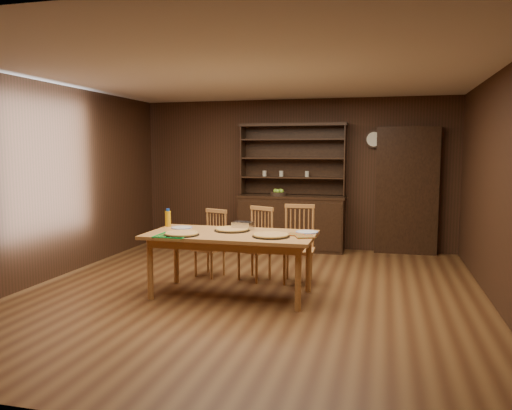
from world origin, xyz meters
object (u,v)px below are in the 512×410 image
(chair_center, at_px, (258,241))
(chair_right, at_px, (299,241))
(dining_table, at_px, (231,240))
(chair_left, at_px, (213,241))
(china_hutch, at_px, (292,215))
(juice_bottle, at_px, (168,218))

(chair_center, distance_m, chair_right, 0.55)
(dining_table, distance_m, chair_left, 1.05)
(china_hutch, relative_size, chair_right, 2.15)
(china_hutch, distance_m, chair_right, 2.13)
(chair_right, height_order, juice_bottle, chair_right)
(china_hutch, xyz_separation_m, chair_right, (0.48, -2.08, -0.06))
(china_hutch, distance_m, chair_left, 2.17)
(chair_center, height_order, chair_right, chair_right)
(dining_table, relative_size, chair_center, 2.03)
(china_hutch, height_order, chair_right, china_hutch)
(chair_center, distance_m, juice_bottle, 1.22)
(chair_center, relative_size, chair_right, 0.96)
(chair_right, bearing_deg, china_hutch, 99.41)
(china_hutch, distance_m, chair_center, 2.09)
(chair_center, bearing_deg, chair_right, 24.91)
(china_hutch, bearing_deg, chair_center, -92.11)
(china_hutch, xyz_separation_m, chair_center, (-0.08, -2.08, -0.08))
(chair_right, distance_m, juice_bottle, 1.71)
(chair_left, relative_size, chair_center, 0.94)
(chair_left, bearing_deg, chair_right, 18.11)
(china_hutch, distance_m, dining_table, 2.92)
(china_hutch, xyz_separation_m, dining_table, (-0.18, -2.92, 0.08))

